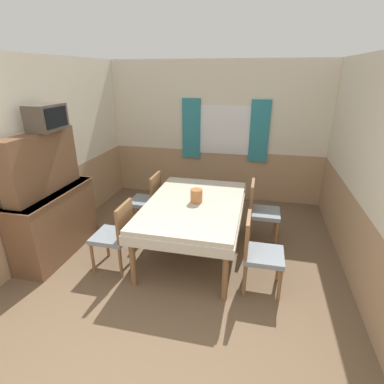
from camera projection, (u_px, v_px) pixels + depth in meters
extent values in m
cube|color=silver|center=(216.00, 107.00, 5.54)|extent=(4.47, 0.05, 1.65)
cube|color=tan|center=(214.00, 174.00, 6.02)|extent=(4.47, 0.05, 0.95)
cube|color=white|center=(225.00, 130.00, 5.62)|extent=(1.07, 0.01, 0.91)
cube|color=teal|center=(191.00, 129.00, 5.74)|extent=(0.35, 0.03, 1.13)
cube|color=teal|center=(259.00, 132.00, 5.47)|extent=(0.35, 0.03, 1.13)
cube|color=silver|center=(39.00, 121.00, 3.99)|extent=(0.05, 4.73, 1.65)
cube|color=tan|center=(55.00, 209.00, 4.47)|extent=(0.05, 4.73, 0.95)
cube|color=silver|center=(380.00, 134.00, 3.13)|extent=(0.05, 4.73, 1.65)
cube|color=tan|center=(354.00, 242.00, 3.61)|extent=(0.05, 4.73, 0.95)
cube|color=beige|center=(194.00, 205.00, 3.99)|extent=(1.24, 1.86, 0.06)
cube|color=beige|center=(194.00, 211.00, 4.03)|extent=(1.27, 1.89, 0.12)
cylinder|color=brown|center=(133.00, 260.00, 3.48)|extent=(0.07, 0.07, 0.70)
cylinder|color=brown|center=(225.00, 273.00, 3.25)|extent=(0.07, 0.07, 0.70)
cylinder|color=brown|center=(174.00, 202.00, 5.02)|extent=(0.07, 0.07, 0.70)
cylinder|color=brown|center=(238.00, 208.00, 4.79)|extent=(0.07, 0.07, 0.70)
cylinder|color=brown|center=(130.00, 219.00, 4.76)|extent=(0.04, 0.04, 0.42)
cylinder|color=brown|center=(139.00, 209.00, 5.11)|extent=(0.04, 0.04, 0.42)
cylinder|color=brown|center=(152.00, 221.00, 4.68)|extent=(0.04, 0.04, 0.42)
cylinder|color=brown|center=(160.00, 211.00, 5.03)|extent=(0.04, 0.04, 0.42)
cube|color=gray|center=(145.00, 201.00, 4.81)|extent=(0.44, 0.44, 0.06)
cube|color=brown|center=(156.00, 188.00, 4.67)|extent=(0.04, 0.42, 0.43)
cylinder|color=brown|center=(278.00, 265.00, 3.62)|extent=(0.04, 0.04, 0.42)
cylinder|color=brown|center=(280.00, 286.00, 3.27)|extent=(0.04, 0.04, 0.42)
cylinder|color=brown|center=(247.00, 261.00, 3.70)|extent=(0.04, 0.04, 0.42)
cylinder|color=brown|center=(244.00, 281.00, 3.35)|extent=(0.04, 0.04, 0.42)
cube|color=gray|center=(264.00, 255.00, 3.39)|extent=(0.44, 0.44, 0.06)
cube|color=brown|center=(248.00, 234.00, 3.34)|extent=(0.04, 0.42, 0.43)
cylinder|color=brown|center=(93.00, 259.00, 3.75)|extent=(0.04, 0.04, 0.42)
cylinder|color=brown|center=(107.00, 243.00, 4.09)|extent=(0.04, 0.04, 0.42)
cylinder|color=brown|center=(121.00, 263.00, 3.67)|extent=(0.04, 0.04, 0.42)
cylinder|color=brown|center=(133.00, 246.00, 4.01)|extent=(0.04, 0.04, 0.42)
cube|color=gray|center=(112.00, 236.00, 3.79)|extent=(0.44, 0.44, 0.06)
cube|color=brown|center=(125.00, 220.00, 3.65)|extent=(0.04, 0.42, 0.43)
cylinder|color=brown|center=(276.00, 223.00, 4.63)|extent=(0.04, 0.04, 0.42)
cylinder|color=brown|center=(276.00, 235.00, 4.29)|extent=(0.04, 0.04, 0.42)
cylinder|color=brown|center=(251.00, 220.00, 4.71)|extent=(0.04, 0.04, 0.42)
cylinder|color=brown|center=(250.00, 232.00, 4.37)|extent=(0.04, 0.04, 0.42)
cube|color=gray|center=(264.00, 213.00, 4.41)|extent=(0.44, 0.44, 0.06)
cube|color=brown|center=(252.00, 196.00, 4.36)|extent=(0.04, 0.42, 0.43)
cube|color=brown|center=(56.00, 223.00, 4.10)|extent=(0.44, 1.31, 0.92)
cube|color=#8C5F3F|center=(50.00, 192.00, 3.93)|extent=(0.46, 1.33, 0.02)
cube|color=brown|center=(41.00, 163.00, 3.79)|extent=(0.24, 1.18, 0.78)
cube|color=#51473D|center=(46.00, 118.00, 3.71)|extent=(0.28, 0.49, 0.32)
cube|color=black|center=(57.00, 117.00, 3.68)|extent=(0.01, 0.40, 0.24)
cylinder|color=#B26B38|center=(196.00, 196.00, 3.97)|extent=(0.16, 0.16, 0.18)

